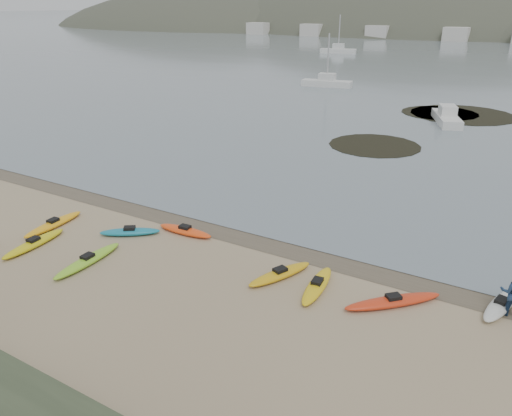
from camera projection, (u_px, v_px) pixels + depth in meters
The scene contains 4 objects.
ground at pixel (256, 235), 25.21m from camera, with size 600.00×600.00×0.00m, color tan.
wet_sand at pixel (253, 238), 24.97m from camera, with size 60.00×60.00×0.00m, color brown.
kayaks at pixel (201, 259), 22.56m from camera, with size 22.20×9.12×0.34m.
kelp_mats at pixel (438, 120), 49.50m from camera, with size 13.00×25.41×0.04m.
Camera 1 is at (11.65, -19.55, 10.93)m, focal length 35.00 mm.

